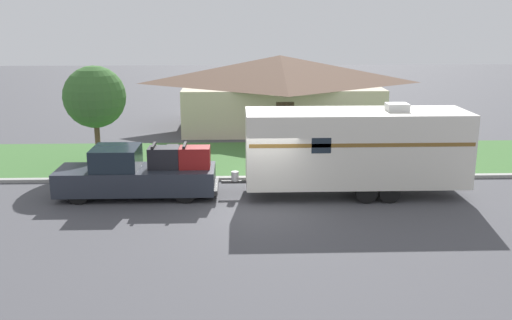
# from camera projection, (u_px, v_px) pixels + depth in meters

# --- Properties ---
(ground_plane) EXTENTS (120.00, 120.00, 0.00)m
(ground_plane) POSITION_uv_depth(u_px,v_px,m) (264.00, 209.00, 20.37)
(ground_plane) COLOR #47474C
(curb_strip) EXTENTS (80.00, 0.30, 0.14)m
(curb_strip) POSITION_uv_depth(u_px,v_px,m) (260.00, 178.00, 23.99)
(curb_strip) COLOR #999993
(curb_strip) RESTS_ON ground_plane
(lawn_strip) EXTENTS (80.00, 7.00, 0.03)m
(lawn_strip) POSITION_uv_depth(u_px,v_px,m) (256.00, 158.00, 27.53)
(lawn_strip) COLOR #3D6B33
(lawn_strip) RESTS_ON ground_plane
(house_across_street) EXTENTS (12.42, 8.60, 4.36)m
(house_across_street) POSITION_uv_depth(u_px,v_px,m) (280.00, 90.00, 35.09)
(house_across_street) COLOR beige
(house_across_street) RESTS_ON ground_plane
(pickup_truck) EXTENTS (6.04, 1.94, 2.05)m
(pickup_truck) POSITION_uv_depth(u_px,v_px,m) (138.00, 174.00, 21.58)
(pickup_truck) COLOR black
(pickup_truck) RESTS_ON ground_plane
(travel_trailer) EXTENTS (9.28, 2.46, 3.54)m
(travel_trailer) POSITION_uv_depth(u_px,v_px,m) (356.00, 147.00, 21.62)
(travel_trailer) COLOR black
(travel_trailer) RESTS_ON ground_plane
(mailbox) EXTENTS (0.48, 0.20, 1.40)m
(mailbox) POSITION_uv_depth(u_px,v_px,m) (173.00, 152.00, 24.31)
(mailbox) COLOR brown
(mailbox) RESTS_ON ground_plane
(tree_in_yard) EXTENTS (2.77, 2.77, 4.59)m
(tree_in_yard) POSITION_uv_depth(u_px,v_px,m) (95.00, 97.00, 25.37)
(tree_in_yard) COLOR brown
(tree_in_yard) RESTS_ON ground_plane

